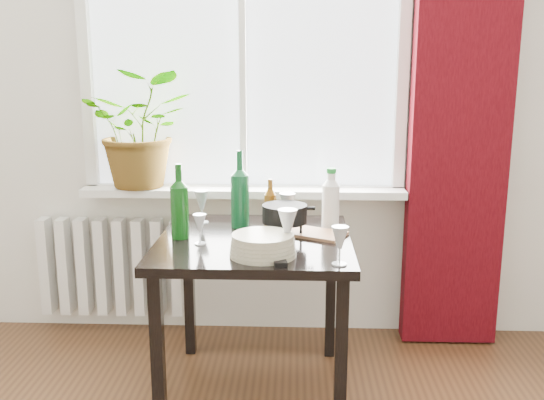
{
  "coord_description": "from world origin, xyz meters",
  "views": [
    {
      "loc": [
        0.28,
        -1.02,
        1.49
      ],
      "look_at": [
        0.18,
        1.55,
        0.91
      ],
      "focal_mm": 40.0,
      "sensor_mm": 36.0,
      "label": 1
    }
  ],
  "objects_px": {
    "potted_plant": "(142,129)",
    "wineglass_front_right": "(287,231)",
    "radiator": "(112,267)",
    "tv_remote": "(278,258)",
    "cleaning_bottle": "(331,198)",
    "wineglass_back_center": "(287,211)",
    "plate_stack": "(263,245)",
    "wineglass_far_right": "(340,245)",
    "table": "(254,258)",
    "wineglass_front_left": "(200,229)",
    "wineglass_back_left": "(202,206)",
    "fondue_pot": "(285,222)",
    "cutting_board": "(315,233)",
    "wine_bottle_left": "(179,201)",
    "bottle_amber": "(270,203)",
    "wine_bottle_right": "(240,188)"
  },
  "relations": [
    {
      "from": "wineglass_front_right",
      "to": "wineglass_back_center",
      "type": "distance_m",
      "value": 0.36
    },
    {
      "from": "table",
      "to": "wineglass_front_right",
      "type": "height_order",
      "value": "wineglass_front_right"
    },
    {
      "from": "table",
      "to": "wineglass_front_left",
      "type": "xyz_separation_m",
      "value": [
        -0.22,
        -0.1,
        0.16
      ]
    },
    {
      "from": "table",
      "to": "potted_plant",
      "type": "distance_m",
      "value": 1.02
    },
    {
      "from": "potted_plant",
      "to": "wineglass_front_right",
      "type": "xyz_separation_m",
      "value": [
        0.79,
        -0.83,
        -0.32
      ]
    },
    {
      "from": "wineglass_back_left",
      "to": "fondue_pot",
      "type": "height_order",
      "value": "wineglass_back_left"
    },
    {
      "from": "wineglass_far_right",
      "to": "wineglass_front_right",
      "type": "bearing_deg",
      "value": 145.7
    },
    {
      "from": "wineglass_front_right",
      "to": "radiator",
      "type": "bearing_deg",
      "value": 139.79
    },
    {
      "from": "radiator",
      "to": "wineglass_back_center",
      "type": "height_order",
      "value": "wineglass_back_center"
    },
    {
      "from": "potted_plant",
      "to": "cutting_board",
      "type": "relative_size",
      "value": 2.39
    },
    {
      "from": "radiator",
      "to": "cleaning_bottle",
      "type": "distance_m",
      "value": 1.37
    },
    {
      "from": "bottle_amber",
      "to": "wineglass_back_center",
      "type": "relative_size",
      "value": 1.3
    },
    {
      "from": "table",
      "to": "cleaning_bottle",
      "type": "height_order",
      "value": "cleaning_bottle"
    },
    {
      "from": "cleaning_bottle",
      "to": "wineglass_far_right",
      "type": "height_order",
      "value": "cleaning_bottle"
    },
    {
      "from": "radiator",
      "to": "tv_remote",
      "type": "distance_m",
      "value": 1.4
    },
    {
      "from": "wine_bottle_right",
      "to": "cleaning_bottle",
      "type": "bearing_deg",
      "value": 0.6
    },
    {
      "from": "wineglass_back_center",
      "to": "wineglass_back_left",
      "type": "height_order",
      "value": "wineglass_back_center"
    },
    {
      "from": "bottle_amber",
      "to": "wineglass_back_center",
      "type": "xyz_separation_m",
      "value": [
        0.08,
        -0.04,
        -0.03
      ]
    },
    {
      "from": "table",
      "to": "plate_stack",
      "type": "bearing_deg",
      "value": -78.36
    },
    {
      "from": "wineglass_front_right",
      "to": "plate_stack",
      "type": "relative_size",
      "value": 0.7
    },
    {
      "from": "cleaning_bottle",
      "to": "wineglass_front_left",
      "type": "height_order",
      "value": "cleaning_bottle"
    },
    {
      "from": "radiator",
      "to": "wineglass_far_right",
      "type": "height_order",
      "value": "wineglass_far_right"
    },
    {
      "from": "wineglass_back_left",
      "to": "cutting_board",
      "type": "height_order",
      "value": "wineglass_back_left"
    },
    {
      "from": "table",
      "to": "wineglass_far_right",
      "type": "distance_m",
      "value": 0.53
    },
    {
      "from": "wineglass_far_right",
      "to": "table",
      "type": "bearing_deg",
      "value": 134.89
    },
    {
      "from": "bottle_amber",
      "to": "wineglass_front_right",
      "type": "bearing_deg",
      "value": -77.78
    },
    {
      "from": "fondue_pot",
      "to": "wineglass_far_right",
      "type": "bearing_deg",
      "value": -82.65
    },
    {
      "from": "fondue_pot",
      "to": "cutting_board",
      "type": "bearing_deg",
      "value": 0.21
    },
    {
      "from": "fondue_pot",
      "to": "tv_remote",
      "type": "relative_size",
      "value": 1.32
    },
    {
      "from": "wineglass_back_center",
      "to": "plate_stack",
      "type": "height_order",
      "value": "wineglass_back_center"
    },
    {
      "from": "wineglass_front_right",
      "to": "fondue_pot",
      "type": "bearing_deg",
      "value": 94.16
    },
    {
      "from": "wineglass_front_right",
      "to": "wine_bottle_right",
      "type": "bearing_deg",
      "value": 119.4
    },
    {
      "from": "potted_plant",
      "to": "wine_bottle_right",
      "type": "bearing_deg",
      "value": -37.18
    },
    {
      "from": "wine_bottle_left",
      "to": "bottle_amber",
      "type": "relative_size",
      "value": 1.45
    },
    {
      "from": "radiator",
      "to": "bottle_amber",
      "type": "relative_size",
      "value": 3.44
    },
    {
      "from": "wineglass_back_center",
      "to": "fondue_pot",
      "type": "distance_m",
      "value": 0.15
    },
    {
      "from": "fondue_pot",
      "to": "wine_bottle_left",
      "type": "bearing_deg",
      "value": 156.23
    },
    {
      "from": "cutting_board",
      "to": "wineglass_front_right",
      "type": "bearing_deg",
      "value": -113.65
    },
    {
      "from": "plate_stack",
      "to": "bottle_amber",
      "type": "bearing_deg",
      "value": 88.47
    },
    {
      "from": "tv_remote",
      "to": "fondue_pot",
      "type": "bearing_deg",
      "value": 77.99
    },
    {
      "from": "wineglass_back_center",
      "to": "fondue_pot",
      "type": "bearing_deg",
      "value": -94.06
    },
    {
      "from": "table",
      "to": "wineglass_front_left",
      "type": "relative_size",
      "value": 6.34
    },
    {
      "from": "radiator",
      "to": "tv_remote",
      "type": "height_order",
      "value": "tv_remote"
    },
    {
      "from": "wineglass_far_right",
      "to": "radiator",
      "type": "bearing_deg",
      "value": 140.72
    },
    {
      "from": "wineglass_back_left",
      "to": "wine_bottle_right",
      "type": "bearing_deg",
      "value": -17.7
    },
    {
      "from": "wine_bottle_right",
      "to": "radiator",
      "type": "bearing_deg",
      "value": 150.34
    },
    {
      "from": "cutting_board",
      "to": "potted_plant",
      "type": "bearing_deg",
      "value": 148.63
    },
    {
      "from": "radiator",
      "to": "potted_plant",
      "type": "bearing_deg",
      "value": -4.46
    },
    {
      "from": "fondue_pot",
      "to": "tv_remote",
      "type": "xyz_separation_m",
      "value": [
        -0.02,
        -0.31,
        -0.07
      ]
    },
    {
      "from": "wineglass_back_left",
      "to": "fondue_pot",
      "type": "bearing_deg",
      "value": -32.08
    }
  ]
}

